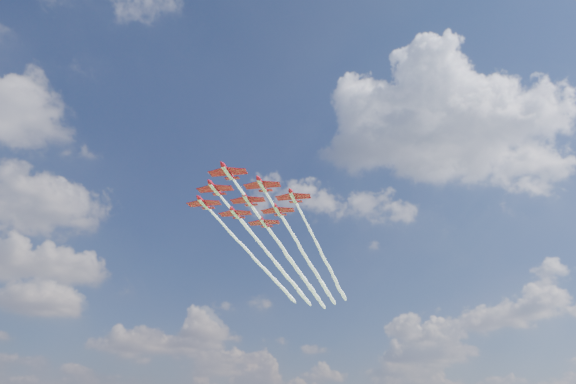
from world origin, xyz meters
name	(u,v)px	position (x,y,z in m)	size (l,w,h in m)	color
jet_lead	(282,247)	(33.82, 29.74, 73.37)	(102.25, 103.23, 2.84)	red
jet_row2_port	(304,254)	(45.53, 32.13, 73.37)	(102.25, 103.23, 2.84)	red
jet_row2_starb	(270,256)	(36.10, 41.47, 73.37)	(102.25, 103.23, 2.84)	red
jet_row3_port	(325,260)	(57.25, 34.52, 73.37)	(102.25, 103.23, 2.84)	red
jet_row3_centre	(292,262)	(47.81, 43.86, 73.37)	(102.25, 103.23, 2.84)	red
jet_row3_starb	(259,263)	(38.38, 53.21, 73.37)	(102.25, 103.23, 2.84)	red
jet_row4_port	(312,267)	(59.52, 46.25, 73.37)	(102.25, 103.23, 2.84)	red
jet_row4_starb	(281,269)	(50.09, 55.60, 73.37)	(102.25, 103.23, 2.84)	red
jet_tail	(301,274)	(61.80, 57.99, 73.37)	(102.25, 103.23, 2.84)	red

